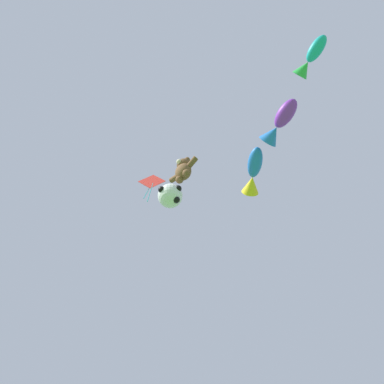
% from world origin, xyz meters
% --- Properties ---
extents(teddy_bear_kite, '(1.71, 0.75, 1.73)m').
position_xyz_m(teddy_bear_kite, '(-0.75, 5.04, 13.87)').
color(teddy_bear_kite, brown).
extents(soccer_ball_kite, '(1.13, 1.12, 1.04)m').
position_xyz_m(soccer_ball_kite, '(-1.40, 4.99, 12.26)').
color(soccer_ball_kite, white).
extents(fish_kite_cobalt, '(2.11, 2.00, 0.78)m').
position_xyz_m(fish_kite_cobalt, '(1.39, 7.31, 13.67)').
color(fish_kite_cobalt, blue).
extents(fish_kite_violet, '(2.08, 1.32, 0.81)m').
position_xyz_m(fish_kite_violet, '(3.57, 6.27, 13.61)').
color(fish_kite_violet, purple).
extents(fish_kite_teal, '(1.63, 1.01, 0.61)m').
position_xyz_m(fish_kite_teal, '(5.88, 5.13, 13.71)').
color(fish_kite_teal, '#19ADB2').
extents(diamond_kite, '(1.12, 1.07, 3.21)m').
position_xyz_m(diamond_kite, '(-3.23, 5.00, 15.93)').
color(diamond_kite, red).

